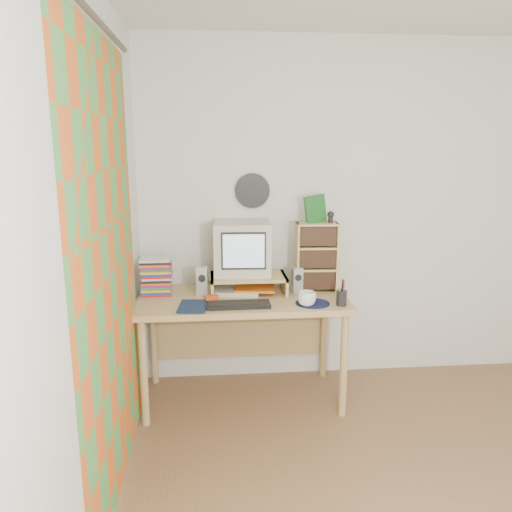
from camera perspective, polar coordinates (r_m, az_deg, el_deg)
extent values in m
plane|color=white|center=(3.83, 13.61, 4.72)|extent=(3.50, 0.00, 3.50)
plane|color=white|center=(1.99, -20.30, -2.93)|extent=(0.00, 3.50, 3.50)
plane|color=#D65B1E|center=(2.45, -16.38, -2.18)|extent=(0.00, 2.20, 2.20)
cylinder|color=black|center=(3.60, -0.41, 7.47)|extent=(0.25, 0.02, 0.25)
cube|color=tan|center=(3.39, -1.59, -4.95)|extent=(1.40, 0.70, 0.04)
cube|color=tan|center=(3.82, -1.87, -8.53)|extent=(1.33, 0.02, 0.41)
cylinder|color=tan|center=(3.28, -12.73, -12.92)|extent=(0.05, 0.05, 0.71)
cylinder|color=tan|center=(3.36, 9.98, -12.19)|extent=(0.05, 0.05, 0.71)
cylinder|color=tan|center=(3.81, -11.61, -9.17)|extent=(0.05, 0.05, 0.71)
cylinder|color=tan|center=(3.88, 7.76, -8.64)|extent=(0.05, 0.05, 0.71)
cube|color=tan|center=(3.46, -5.02, -3.26)|extent=(0.02, 0.30, 0.12)
cube|color=tan|center=(3.49, 3.22, -3.07)|extent=(0.02, 0.30, 0.12)
cube|color=tan|center=(3.45, -0.88, -2.37)|extent=(0.52, 0.30, 0.02)
cube|color=beige|center=(3.46, -1.58, 0.90)|extent=(0.40, 0.40, 0.36)
cube|color=#BCBDC2|center=(3.40, -6.17, -2.87)|extent=(0.08, 0.08, 0.20)
cube|color=#BCBDC2|center=(3.46, 4.74, -2.75)|extent=(0.07, 0.07, 0.18)
cube|color=black|center=(3.17, -2.03, -5.60)|extent=(0.40, 0.14, 0.03)
cube|color=tan|center=(3.50, 6.92, -0.08)|extent=(0.29, 0.17, 0.48)
imported|color=white|center=(3.20, 5.83, -4.89)|extent=(0.13, 0.13, 0.09)
imported|color=#10213E|center=(3.18, -8.79, -5.51)|extent=(0.23, 0.18, 0.04)
cylinder|color=#0F1333|center=(3.25, 6.49, -5.40)|extent=(0.28, 0.28, 0.00)
cube|color=#D24816|center=(3.27, -5.12, -4.90)|extent=(0.09, 0.07, 0.04)
cube|color=#1A5D23|center=(3.46, 6.78, 5.36)|extent=(0.15, 0.06, 0.19)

